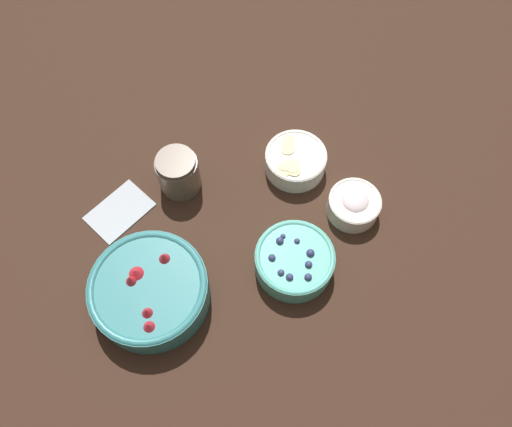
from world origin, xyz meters
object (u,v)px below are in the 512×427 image
Objects in this scene: bowl_bananas at (295,160)px; bowl_cream at (354,204)px; bowl_blueberries at (294,260)px; bowl_strawberries at (150,290)px; jar_chocolate at (178,174)px.

bowl_bananas is 0.16m from bowl_cream.
bowl_blueberries is 1.17× the size of bowl_bananas.
bowl_strawberries is 1.44× the size of bowl_blueberries.
bowl_bananas is 0.25m from jar_chocolate.
bowl_bananas is at bearing 98.70° from bowl_cream.
bowl_cream is (0.02, -0.16, -0.00)m from bowl_bananas.
bowl_cream is at bearing 5.52° from bowl_blueberries.
bowl_cream is at bearing -81.30° from bowl_bananas.
jar_chocolate is at bearing 102.44° from bowl_blueberries.
bowl_bananas is at bearing -29.31° from jar_chocolate.
bowl_blueberries is 0.23m from bowl_bananas.
jar_chocolate reaches higher than bowl_cream.
bowl_strawberries is 1.68× the size of bowl_bananas.
bowl_strawberries is at bearing -137.13° from jar_chocolate.
bowl_blueberries is 1.43× the size of bowl_cream.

